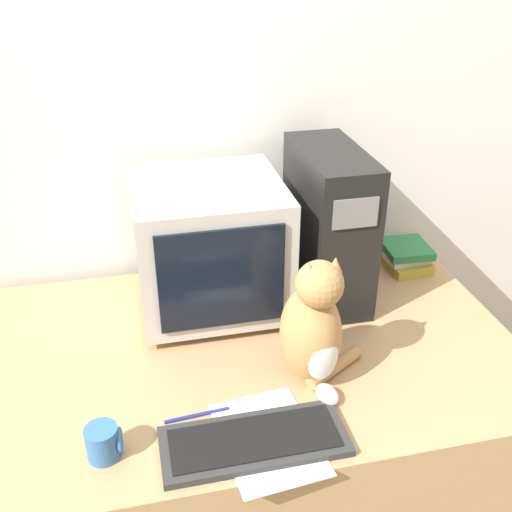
# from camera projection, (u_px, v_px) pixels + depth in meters

# --- Properties ---
(wall_back) EXTENTS (7.00, 0.05, 2.50)m
(wall_back) POSITION_uv_depth(u_px,v_px,m) (197.00, 125.00, 1.91)
(wall_back) COLOR silver
(wall_back) RESTS_ON ground_plane
(desk) EXTENTS (1.61, 0.94, 0.77)m
(desk) POSITION_uv_depth(u_px,v_px,m) (234.00, 446.00, 1.87)
(desk) COLOR tan
(desk) RESTS_ON ground_plane
(crt_monitor) EXTENTS (0.43, 0.43, 0.40)m
(crt_monitor) POSITION_uv_depth(u_px,v_px,m) (210.00, 245.00, 1.77)
(crt_monitor) COLOR #BCB7AD
(crt_monitor) RESTS_ON desk
(computer_tower) EXTENTS (0.18, 0.41, 0.47)m
(computer_tower) POSITION_uv_depth(u_px,v_px,m) (328.00, 224.00, 1.83)
(computer_tower) COLOR black
(computer_tower) RESTS_ON desk
(keyboard) EXTENTS (0.43, 0.17, 0.02)m
(keyboard) POSITION_uv_depth(u_px,v_px,m) (254.00, 441.00, 1.36)
(keyboard) COLOR #2D2D2D
(keyboard) RESTS_ON desk
(cat) EXTENTS (0.25, 0.25, 0.36)m
(cat) POSITION_uv_depth(u_px,v_px,m) (313.00, 328.00, 1.50)
(cat) COLOR #B7844C
(cat) RESTS_ON desk
(book_stack) EXTENTS (0.16, 0.20, 0.08)m
(book_stack) POSITION_uv_depth(u_px,v_px,m) (404.00, 255.00, 2.07)
(book_stack) COLOR gold
(book_stack) RESTS_ON desk
(pen) EXTENTS (0.16, 0.02, 0.01)m
(pen) POSITION_uv_depth(u_px,v_px,m) (197.00, 415.00, 1.44)
(pen) COLOR navy
(pen) RESTS_ON desk
(paper_sheet) EXTENTS (0.24, 0.31, 0.00)m
(paper_sheet) POSITION_uv_depth(u_px,v_px,m) (268.00, 438.00, 1.38)
(paper_sheet) COLOR white
(paper_sheet) RESTS_ON desk
(mug) EXTENTS (0.08, 0.07, 0.08)m
(mug) POSITION_uv_depth(u_px,v_px,m) (104.00, 442.00, 1.32)
(mug) COLOR #33669E
(mug) RESTS_ON desk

